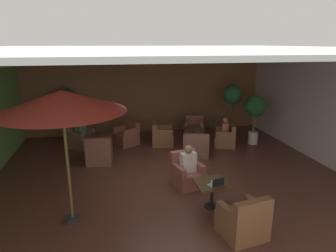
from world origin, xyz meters
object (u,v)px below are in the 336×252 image
object	(u,v)px
cafe_table_front_right	(102,139)
armchair_front_right_south	(80,139)
patron_with_friend	(80,129)
open_laptop	(217,184)
cafe_table_front_left	(212,187)
patron_by_window	(225,127)
armchair_front_left_north	(243,221)
armchair_mid_center_south	(226,138)
iced_drink_cup	(213,184)
potted_tree_mid_right	(66,103)
armchair_mid_center_west	(194,128)
armchair_front_right_north	(99,153)
potted_tree_mid_left	(255,110)
patio_umbrella_tall_red	(62,102)
potted_tree_left_corner	(232,100)
armchair_front_right_east	(126,136)
armchair_front_left_east	(187,174)
armchair_mid_center_north	(162,136)
patron_blue_shirt	(188,160)
cafe_table_mid_center	(194,132)
armchair_mid_center_east	(195,147)

from	to	relation	value
cafe_table_front_right	armchair_front_right_south	distance (m)	1.02
patron_with_friend	open_laptop	xyz separation A→B (m)	(3.21, -4.98, -0.03)
cafe_table_front_left	patron_by_window	world-z (taller)	patron_by_window
cafe_table_front_left	armchair_front_left_north	world-z (taller)	armchair_front_left_north
armchair_mid_center_south	iced_drink_cup	xyz separation A→B (m)	(-1.98, -4.06, 0.35)
armchair_front_right_south	iced_drink_cup	bearing A→B (deg)	-57.60
cafe_table_front_left	potted_tree_mid_right	size ratio (longest dim) A/B	0.38
armchair_mid_center_west	iced_drink_cup	xyz separation A→B (m)	(-1.24, -5.53, 0.36)
armchair_front_right_north	potted_tree_mid_left	world-z (taller)	potted_tree_mid_left
armchair_front_left_north	iced_drink_cup	size ratio (longest dim) A/B	8.23
patio_umbrella_tall_red	potted_tree_left_corner	xyz separation A→B (m)	(5.70, 5.13, -1.10)
patron_by_window	armchair_front_right_south	bearing A→B (deg)	169.87
patio_umbrella_tall_red	armchair_front_left_north	bearing A→B (deg)	-20.75
armchair_mid_center_west	iced_drink_cup	world-z (taller)	armchair_mid_center_west
armchair_front_right_east	potted_tree_left_corner	size ratio (longest dim) A/B	0.51
potted_tree_mid_left	patron_by_window	xyz separation A→B (m)	(-1.11, -0.01, -0.60)
armchair_front_left_east	armchair_mid_center_north	xyz separation A→B (m)	(-0.04, 3.35, -0.00)
armchair_front_right_east	potted_tree_mid_right	xyz separation A→B (m)	(-2.14, 1.04, 1.13)
patron_with_friend	armchair_front_right_south	bearing A→B (deg)	141.36
patron_blue_shirt	potted_tree_mid_left	bearing A→B (deg)	41.09
cafe_table_mid_center	potted_tree_left_corner	size ratio (longest dim) A/B	0.36
armchair_front_right_north	patio_umbrella_tall_red	distance (m)	3.84
cafe_table_mid_center	cafe_table_front_right	bearing A→B (deg)	-178.51
patio_umbrella_tall_red	iced_drink_cup	world-z (taller)	patio_umbrella_tall_red
armchair_front_right_east	cafe_table_mid_center	world-z (taller)	armchair_front_right_east
armchair_front_right_north	open_laptop	xyz separation A→B (m)	(2.55, -3.35, 0.34)
armchair_front_left_east	potted_tree_left_corner	world-z (taller)	potted_tree_left_corner
iced_drink_cup	potted_tree_left_corner	bearing A→B (deg)	63.10
cafe_table_mid_center	armchair_mid_center_north	xyz separation A→B (m)	(-1.14, 0.20, -0.14)
armchair_front_left_east	open_laptop	world-z (taller)	armchair_front_left_east
armchair_front_right_south	armchair_mid_center_west	bearing A→B (deg)	7.09
armchair_front_right_south	potted_tree_mid_right	size ratio (longest dim) A/B	0.53
armchair_mid_center_east	patron_blue_shirt	xyz separation A→B (m)	(-0.82, -2.06, 0.43)
armchair_mid_center_north	armchair_mid_center_west	xyz separation A→B (m)	(1.49, 0.90, -0.03)
cafe_table_front_left	armchair_mid_center_east	bearing A→B (deg)	79.92
patron_with_friend	patron_blue_shirt	bearing A→B (deg)	-51.86
patio_umbrella_tall_red	open_laptop	world-z (taller)	patio_umbrella_tall_red
armchair_front_right_east	armchair_mid_center_north	size ratio (longest dim) A/B	1.16
armchair_front_right_north	armchair_mid_center_west	bearing A→B (deg)	30.75
cafe_table_mid_center	armchair_mid_center_north	world-z (taller)	armchair_mid_center_north
armchair_front_right_south	potted_tree_mid_left	size ratio (longest dim) A/B	0.59
potted_tree_mid_left	iced_drink_cup	xyz separation A→B (m)	(-3.05, -4.08, -0.62)
armchair_front_right_east	armchair_mid_center_south	world-z (taller)	armchair_front_right_east
armchair_front_left_north	patio_umbrella_tall_red	world-z (taller)	patio_umbrella_tall_red
patio_umbrella_tall_red	patron_by_window	distance (m)	6.51
cafe_table_mid_center	armchair_front_left_east	bearing A→B (deg)	-109.24
cafe_table_front_left	armchair_mid_center_west	distance (m)	5.52
armchair_front_right_east	open_laptop	xyz separation A→B (m)	(1.60, -4.93, 0.33)
cafe_table_front_left	armchair_mid_center_west	size ratio (longest dim) A/B	0.79
armchair_mid_center_north	potted_tree_left_corner	size ratio (longest dim) A/B	0.44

